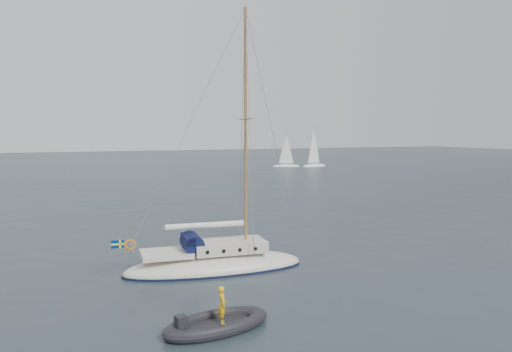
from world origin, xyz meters
name	(u,v)px	position (x,y,z in m)	size (l,w,h in m)	color
ground	(264,254)	(0.00, 0.00, 0.00)	(300.00, 300.00, 0.00)	black
sailboat	(215,250)	(-3.60, -2.15, 1.02)	(9.51, 2.85, 13.54)	beige
dinghy	(213,265)	(-3.57, -1.74, 0.17)	(2.74, 1.24, 0.39)	#504F54
rib	(217,323)	(-5.90, -9.29, 0.24)	(4.08, 1.85, 1.54)	black
distant_yacht_b	(314,148)	(36.73, 59.26, 3.56)	(6.29, 3.36, 8.34)	silver
distant_yacht_c	(286,151)	(31.58, 60.93, 3.13)	(5.53, 2.95, 7.32)	silver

